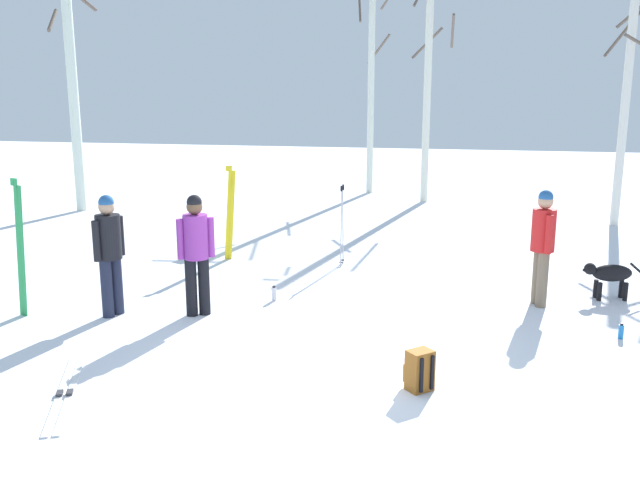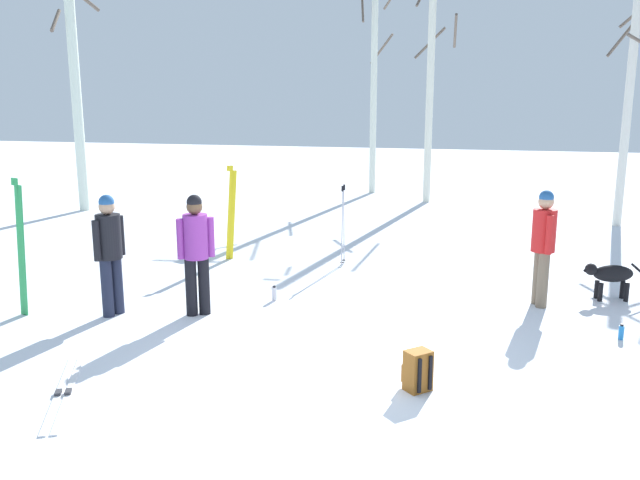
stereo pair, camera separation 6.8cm
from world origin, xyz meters
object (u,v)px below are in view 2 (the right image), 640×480
at_px(birch_tree_0, 74,56).
at_px(birch_tree_3, 629,106).
at_px(water_bottle_1, 621,332).
at_px(dog, 610,275).
at_px(backpack_0, 201,244).
at_px(ski_pair_planted_0, 231,213).
at_px(ski_pair_planted_1, 21,249).
at_px(ski_poles_0, 343,223).
at_px(birch_tree_2, 430,83).
at_px(person_2, 543,240).
at_px(backpack_1, 417,371).
at_px(person_0, 196,247).
at_px(person_1, 109,247).
at_px(water_bottle_0, 274,294).
at_px(ski_pair_lying_0, 64,392).
at_px(birch_tree_1, 374,78).

relative_size(birch_tree_0, birch_tree_3, 1.49).
bearing_deg(water_bottle_1, dog, 85.35).
relative_size(backpack_0, birch_tree_3, 0.09).
bearing_deg(backpack_0, ski_pair_planted_0, -14.65).
bearing_deg(ski_pair_planted_1, ski_pair_planted_0, 65.99).
bearing_deg(ski_poles_0, birch_tree_2, 82.87).
height_order(person_2, dog, person_2).
height_order(ski_pair_planted_1, backpack_1, ski_pair_planted_1).
bearing_deg(person_2, birch_tree_2, 104.24).
height_order(person_2, birch_tree_3, birch_tree_3).
bearing_deg(dog, ski_pair_planted_0, 170.03).
xyz_separation_m(person_0, birch_tree_0, (-6.32, 7.32, 2.96)).
bearing_deg(ski_pair_planted_1, dog, 17.95).
relative_size(person_1, water_bottle_0, 7.42).
height_order(person_2, ski_poles_0, person_2).
distance_m(person_0, birch_tree_3, 10.98).
xyz_separation_m(ski_pair_planted_0, ski_poles_0, (2.12, 0.01, -0.09)).
height_order(ski_pair_lying_0, backpack_0, backpack_0).
bearing_deg(person_2, birch_tree_1, 111.23).
xyz_separation_m(water_bottle_0, birch_tree_1, (-0.25, 11.29, 3.35)).
bearing_deg(person_2, ski_pair_planted_0, 162.98).
xyz_separation_m(person_2, water_bottle_0, (-3.88, -0.66, -0.87)).
xyz_separation_m(water_bottle_1, birch_tree_3, (1.39, 7.95, 2.66)).
bearing_deg(person_2, water_bottle_0, -170.29).
relative_size(water_bottle_0, birch_tree_1, 0.04).
distance_m(dog, birch_tree_1, 11.76).
bearing_deg(ski_pair_planted_0, birch_tree_1, 81.94).
relative_size(person_2, ski_pair_lying_0, 0.95).
bearing_deg(backpack_1, water_bottle_1, 40.87).
height_order(person_1, ski_poles_0, person_1).
bearing_deg(person_0, ski_pair_lying_0, -97.80).
distance_m(person_1, dog, 7.35).
bearing_deg(birch_tree_2, dog, -68.73).
xyz_separation_m(dog, birch_tree_1, (-5.17, 10.11, 3.07)).
height_order(water_bottle_1, birch_tree_1, birch_tree_1).
bearing_deg(birch_tree_2, water_bottle_0, -98.87).
relative_size(person_1, birch_tree_0, 0.22).
bearing_deg(water_bottle_1, ski_pair_planted_0, 155.38).
xyz_separation_m(person_0, ski_poles_0, (1.45, 3.19, -0.20)).
relative_size(water_bottle_1, birch_tree_3, 0.04).
bearing_deg(birch_tree_1, ski_pair_planted_0, -98.06).
height_order(person_0, ski_pair_lying_0, person_0).
xyz_separation_m(ski_pair_lying_0, water_bottle_0, (1.23, 3.56, 0.10)).
height_order(water_bottle_0, water_bottle_1, water_bottle_0).
bearing_deg(ski_poles_0, backpack_0, 176.49).
height_order(ski_pair_planted_1, ski_poles_0, ski_pair_planted_1).
height_order(water_bottle_0, birch_tree_2, birch_tree_2).
distance_m(ski_pair_planted_0, ski_pair_planted_1, 4.12).
bearing_deg(water_bottle_0, birch_tree_0, 138.03).
relative_size(person_0, birch_tree_2, 0.27).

